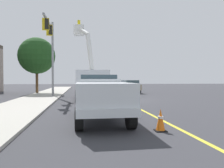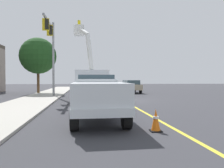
{
  "view_description": "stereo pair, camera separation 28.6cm",
  "coord_description": "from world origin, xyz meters",
  "px_view_note": "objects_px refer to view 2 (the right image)",
  "views": [
    {
      "loc": [
        -18.44,
        2.69,
        1.85
      ],
      "look_at": [
        0.48,
        0.85,
        1.4
      ],
      "focal_mm": 34.14,
      "sensor_mm": 36.0,
      "label": 1
    },
    {
      "loc": [
        -18.47,
        2.4,
        1.85
      ],
      "look_at": [
        0.48,
        0.85,
        1.4
      ],
      "focal_mm": 34.14,
      "sensor_mm": 36.0,
      "label": 2
    }
  ],
  "objects_px": {
    "service_pickup_truck": "(98,95)",
    "passing_minivan": "(131,86)",
    "utility_bucket_truck": "(90,82)",
    "traffic_cone_mid_front": "(114,98)",
    "traffic_cone_mid_rear": "(107,92)",
    "traffic_signal_mast": "(51,44)",
    "traffic_cone_leading": "(156,120)"
  },
  "relations": [
    {
      "from": "utility_bucket_truck",
      "to": "passing_minivan",
      "type": "xyz_separation_m",
      "value": [
        8.8,
        -5.25,
        -0.64
      ]
    },
    {
      "from": "service_pickup_truck",
      "to": "traffic_cone_mid_front",
      "type": "bearing_deg",
      "value": -11.57
    },
    {
      "from": "traffic_cone_mid_front",
      "to": "service_pickup_truck",
      "type": "bearing_deg",
      "value": 168.43
    },
    {
      "from": "service_pickup_truck",
      "to": "traffic_cone_mid_rear",
      "type": "bearing_deg",
      "value": -5.06
    },
    {
      "from": "utility_bucket_truck",
      "to": "traffic_cone_mid_front",
      "type": "relative_size",
      "value": 9.81
    },
    {
      "from": "traffic_cone_mid_front",
      "to": "traffic_signal_mast",
      "type": "xyz_separation_m",
      "value": [
        5.06,
        5.57,
        4.8
      ]
    },
    {
      "from": "service_pickup_truck",
      "to": "traffic_cone_mid_front",
      "type": "distance_m",
      "value": 6.48
    },
    {
      "from": "passing_minivan",
      "to": "traffic_cone_leading",
      "type": "distance_m",
      "value": 21.04
    },
    {
      "from": "traffic_cone_leading",
      "to": "traffic_cone_mid_rear",
      "type": "relative_size",
      "value": 0.98
    },
    {
      "from": "utility_bucket_truck",
      "to": "traffic_cone_mid_rear",
      "type": "bearing_deg",
      "value": -21.96
    },
    {
      "from": "utility_bucket_truck",
      "to": "traffic_cone_leading",
      "type": "relative_size",
      "value": 10.41
    },
    {
      "from": "traffic_cone_leading",
      "to": "traffic_signal_mast",
      "type": "distance_m",
      "value": 15.69
    },
    {
      "from": "utility_bucket_truck",
      "to": "service_pickup_truck",
      "type": "xyz_separation_m",
      "value": [
        -9.88,
        -0.51,
        -0.5
      ]
    },
    {
      "from": "utility_bucket_truck",
      "to": "service_pickup_truck",
      "type": "relative_size",
      "value": 1.46
    },
    {
      "from": "passing_minivan",
      "to": "service_pickup_truck",
      "type": "bearing_deg",
      "value": 165.78
    },
    {
      "from": "traffic_signal_mast",
      "to": "traffic_cone_leading",
      "type": "bearing_deg",
      "value": -155.06
    },
    {
      "from": "traffic_cone_leading",
      "to": "traffic_cone_mid_rear",
      "type": "distance_m",
      "value": 16.48
    },
    {
      "from": "traffic_cone_leading",
      "to": "traffic_cone_mid_front",
      "type": "distance_m",
      "value": 8.52
    },
    {
      "from": "passing_minivan",
      "to": "traffic_cone_mid_front",
      "type": "distance_m",
      "value": 12.85
    },
    {
      "from": "passing_minivan",
      "to": "traffic_signal_mast",
      "type": "relative_size",
      "value": 0.64
    },
    {
      "from": "traffic_cone_mid_rear",
      "to": "traffic_cone_mid_front",
      "type": "bearing_deg",
      "value": -179.8
    },
    {
      "from": "service_pickup_truck",
      "to": "passing_minivan",
      "type": "bearing_deg",
      "value": -14.22
    },
    {
      "from": "passing_minivan",
      "to": "traffic_signal_mast",
      "type": "bearing_deg",
      "value": 129.04
    },
    {
      "from": "traffic_cone_mid_front",
      "to": "traffic_signal_mast",
      "type": "bearing_deg",
      "value": 47.78
    },
    {
      "from": "service_pickup_truck",
      "to": "traffic_signal_mast",
      "type": "bearing_deg",
      "value": 20.63
    },
    {
      "from": "utility_bucket_truck",
      "to": "traffic_cone_mid_front",
      "type": "xyz_separation_m",
      "value": [
        -3.57,
        -1.81,
        -1.2
      ]
    },
    {
      "from": "traffic_cone_leading",
      "to": "traffic_cone_mid_front",
      "type": "relative_size",
      "value": 0.94
    },
    {
      "from": "utility_bucket_truck",
      "to": "traffic_cone_mid_front",
      "type": "distance_m",
      "value": 4.17
    },
    {
      "from": "traffic_cone_mid_front",
      "to": "traffic_signal_mast",
      "type": "height_order",
      "value": "traffic_signal_mast"
    },
    {
      "from": "traffic_cone_leading",
      "to": "traffic_signal_mast",
      "type": "height_order",
      "value": "traffic_signal_mast"
    },
    {
      "from": "passing_minivan",
      "to": "traffic_cone_leading",
      "type": "xyz_separation_m",
      "value": [
        -20.85,
        2.72,
        -0.58
      ]
    },
    {
      "from": "passing_minivan",
      "to": "traffic_signal_mast",
      "type": "distance_m",
      "value": 12.36
    }
  ]
}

